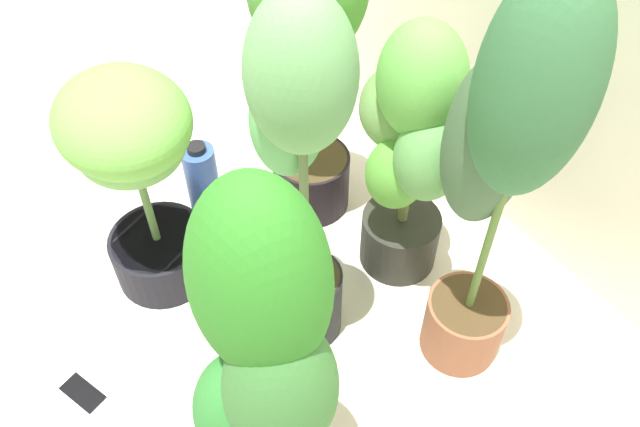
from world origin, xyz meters
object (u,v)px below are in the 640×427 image
(nutrient_bottle, at_px, (202,179))
(potted_plant_center, at_px, (299,158))
(potted_plant_back_left, at_px, (308,37))
(potted_plant_front_right, at_px, (264,355))
(potted_plant_front_left, at_px, (136,164))
(potted_plant_back_right, at_px, (503,162))
(potted_plant_back_center, at_px, (410,145))
(cell_phone, at_px, (83,393))

(nutrient_bottle, bearing_deg, potted_plant_center, 2.12)
(potted_plant_back_left, distance_m, potted_plant_front_right, 0.88)
(potted_plant_front_left, distance_m, nutrient_bottle, 0.39)
(potted_plant_back_right, height_order, potted_plant_back_left, potted_plant_back_right)
(potted_plant_center, xyz_separation_m, potted_plant_front_right, (0.33, -0.29, -0.03))
(potted_plant_front_left, distance_m, potted_plant_front_right, 0.72)
(potted_plant_back_center, relative_size, potted_plant_center, 0.79)
(potted_plant_back_right, bearing_deg, potted_plant_back_center, 170.71)
(potted_plant_back_left, xyz_separation_m, cell_phone, (0.23, -0.85, -0.59))
(nutrient_bottle, bearing_deg, potted_plant_back_right, 21.13)
(potted_plant_back_left, relative_size, potted_plant_front_right, 1.00)
(potted_plant_back_right, distance_m, potted_plant_back_center, 0.36)
(potted_plant_front_right, bearing_deg, potted_plant_front_left, 175.26)
(potted_plant_back_right, relative_size, potted_plant_front_right, 1.12)
(nutrient_bottle, bearing_deg, potted_plant_front_right, -17.93)
(cell_phone, bearing_deg, potted_plant_front_left, 16.16)
(potted_plant_front_left, relative_size, nutrient_bottle, 2.63)
(potted_plant_front_right, bearing_deg, potted_plant_back_right, 94.64)
(potted_plant_back_center, height_order, potted_plant_front_left, potted_plant_back_center)
(potted_plant_back_center, distance_m, potted_plant_back_left, 0.38)
(potted_plant_back_right, xyz_separation_m, potted_plant_back_center, (-0.30, 0.05, -0.20))
(potted_plant_front_right, bearing_deg, potted_plant_back_center, 118.80)
(potted_plant_front_left, relative_size, potted_plant_front_right, 0.70)
(potted_plant_back_right, relative_size, potted_plant_back_center, 1.38)
(potted_plant_back_right, bearing_deg, potted_plant_front_left, -141.53)
(potted_plant_center, xyz_separation_m, potted_plant_front_left, (-0.38, -0.23, -0.19))
(potted_plant_back_left, xyz_separation_m, nutrient_bottle, (-0.16, -0.29, -0.47))
(potted_plant_front_left, bearing_deg, potted_plant_back_right, 38.47)
(potted_plant_back_left, distance_m, potted_plant_front_left, 0.53)
(cell_phone, relative_size, nutrient_bottle, 0.62)
(potted_plant_front_left, relative_size, cell_phone, 4.23)
(potted_plant_center, bearing_deg, nutrient_bottle, -177.88)
(potted_plant_back_right, height_order, cell_phone, potted_plant_back_right)
(potted_plant_back_center, xyz_separation_m, potted_plant_front_right, (0.35, -0.63, 0.12))
(potted_plant_back_right, height_order, potted_plant_center, potted_plant_back_right)
(potted_plant_front_left, bearing_deg, cell_phone, -54.84)
(potted_plant_center, bearing_deg, potted_plant_back_left, 143.22)
(potted_plant_back_left, bearing_deg, potted_plant_center, -36.78)
(nutrient_bottle, bearing_deg, potted_plant_back_left, 61.01)
(potted_plant_back_left, bearing_deg, cell_phone, -75.14)
(potted_plant_back_center, relative_size, potted_plant_front_right, 0.81)
(potted_plant_back_center, xyz_separation_m, potted_plant_center, (0.02, -0.34, 0.16))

